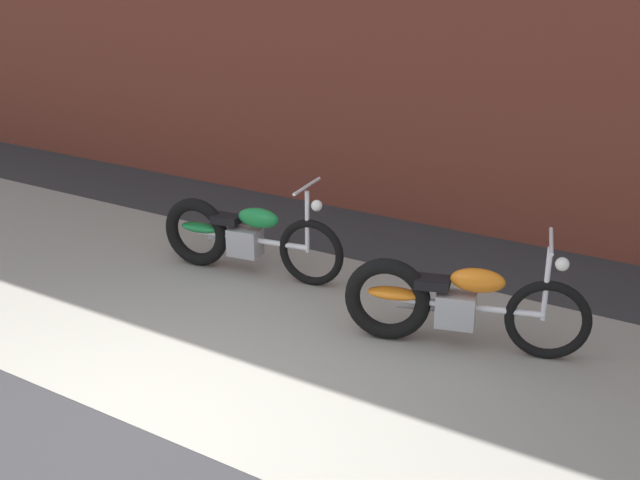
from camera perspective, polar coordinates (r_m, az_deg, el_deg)
name	(u,v)px	position (r m, az deg, el deg)	size (l,w,h in m)	color
ground_plane	(140,429)	(5.69, -13.04, -13.31)	(80.00, 80.00, 0.00)	#2D2D30
sidewalk_slab	(284,330)	(6.83, -2.67, -6.60)	(36.00, 3.50, 0.01)	gray
motorcycle_green	(238,236)	(7.90, -6.01, 0.32)	(2.00, 0.60, 1.03)	black
motorcycle_orange	(447,302)	(6.49, 9.25, -4.51)	(1.95, 0.82, 1.03)	black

